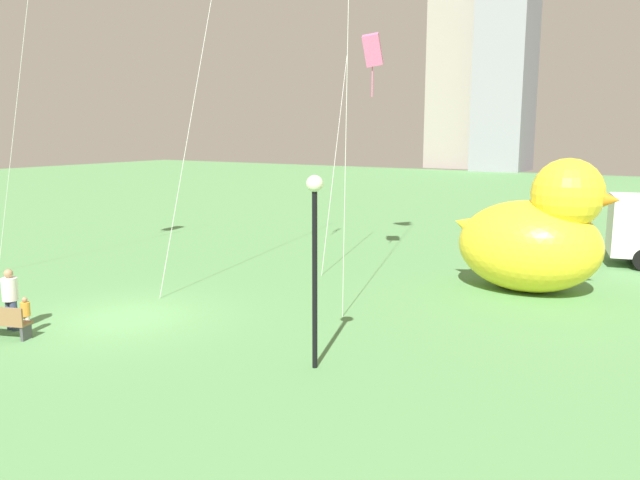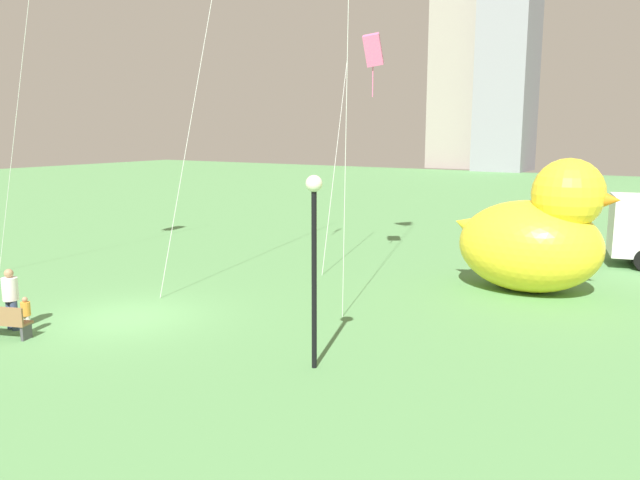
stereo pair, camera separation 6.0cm
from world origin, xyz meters
name	(u,v)px [view 2 (the right image)]	position (x,y,z in m)	size (l,w,h in m)	color
ground_plane	(128,318)	(0.00, 0.00, 0.00)	(140.00, 140.00, 0.00)	#589154
person_adult	(11,296)	(-1.82, -2.43, 0.94)	(0.42, 0.42, 1.71)	#38476B
person_child	(26,313)	(-1.19, -2.42, 0.56)	(0.25, 0.25, 1.02)	silver
giant_inflatable_duck	(536,236)	(9.30, 9.44, 1.94)	(5.49, 3.52, 4.55)	yellow
lamppost	(314,235)	(6.74, -0.38, 3.12)	(0.38, 0.38, 4.46)	black
kite_pink	(373,51)	(3.08, 9.39, 8.30)	(2.17, 2.90, 9.00)	silver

